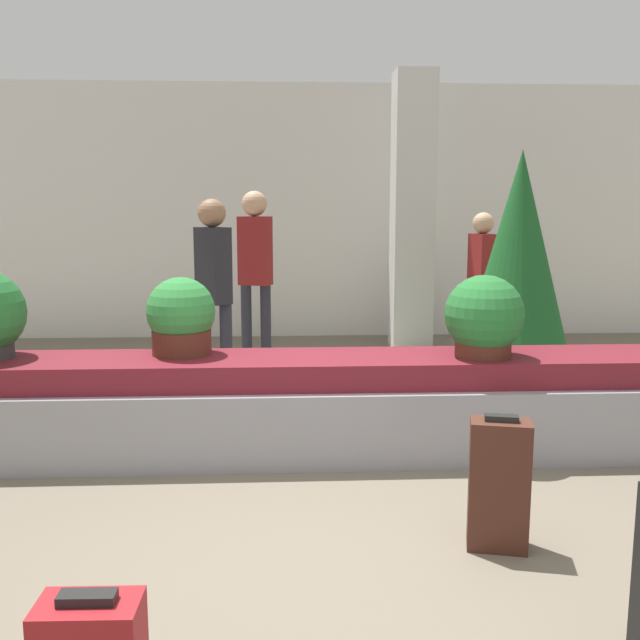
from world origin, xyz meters
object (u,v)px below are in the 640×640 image
potted_plant_0 (181,318)px  potted_plant_1 (484,318)px  suitcase_0 (499,484)px  traveler_1 (255,262)px  pillar (412,213)px  traveler_0 (481,274)px  decorated_tree (518,262)px  traveler_2 (213,279)px

potted_plant_0 → potted_plant_1: 2.05m
suitcase_0 → potted_plant_0: (-1.76, 1.56, 0.60)m
potted_plant_1 → potted_plant_0: bearing=174.7°
traveler_1 → pillar: bearing=49.8°
suitcase_0 → pillar: bearing=98.3°
pillar → potted_plant_1: 3.74m
traveler_1 → traveler_0: bearing=24.6°
traveler_1 → decorated_tree: 2.60m
pillar → suitcase_0: size_ratio=4.68×
potted_plant_0 → traveler_1: bearing=80.6°
traveler_0 → traveler_2: traveler_2 is taller
pillar → decorated_tree: pillar is taller
potted_plant_1 → traveler_2: traveler_2 is taller
suitcase_0 → traveler_2: 3.49m
pillar → suitcase_0: 5.22m
pillar → potted_plant_1: (-0.16, -3.68, -0.66)m
traveler_1 → traveler_2: 1.11m
potted_plant_0 → traveler_1: size_ratio=0.29×
pillar → suitcase_0: pillar is taller
potted_plant_1 → decorated_tree: 1.94m
potted_plant_0 → decorated_tree: decorated_tree is taller
traveler_2 → decorated_tree: bearing=52.6°
pillar → traveler_1: (-1.80, -1.01, -0.48)m
traveler_0 → traveler_1: traveler_1 is taller
suitcase_0 → traveler_1: traveler_1 is taller
traveler_2 → potted_plant_1: bearing=10.2°
pillar → traveler_2: bearing=-135.7°
pillar → decorated_tree: 2.07m
pillar → traveler_0: (0.61, -0.84, -0.64)m
traveler_2 → decorated_tree: (2.76, 0.15, 0.13)m
suitcase_0 → traveler_0: bearing=89.3°
traveler_1 → traveler_2: traveler_1 is taller
decorated_tree → potted_plant_0: bearing=-151.2°
traveler_0 → traveler_1: bearing=81.8°
potted_plant_0 → decorated_tree: size_ratio=0.24×
pillar → traveler_2: (-2.12, -2.07, -0.55)m
potted_plant_1 → traveler_2: bearing=140.7°
potted_plant_1 → traveler_1: bearing=121.5°
traveler_0 → decorated_tree: 1.11m
traveler_2 → traveler_0: bearing=73.9°
traveler_1 → decorated_tree: decorated_tree is taller
suitcase_0 → decorated_tree: bearing=84.2°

